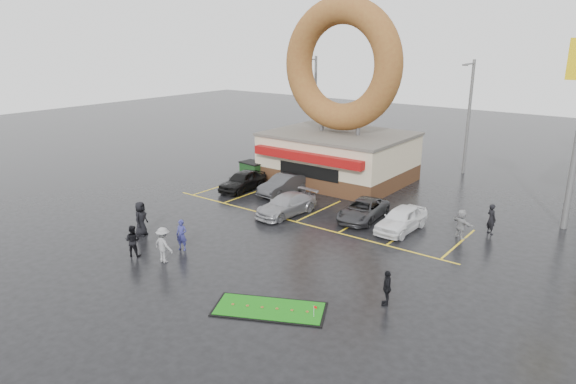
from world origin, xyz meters
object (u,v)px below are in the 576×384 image
Objects in this scene: person_blue at (182,235)px; putting_green at (270,309)px; car_silver at (286,205)px; dumpster at (253,171)px; donut_shop at (339,123)px; car_white at (401,219)px; streetlight_mid at (469,114)px; streetlight_left at (315,103)px; car_dgrey at (284,184)px; person_cameraman at (387,288)px; car_grey at (363,210)px; car_black at (243,181)px.

person_blue reaches higher than putting_green.
person_blue reaches higher than car_silver.
dumpster is (-6.18, 12.69, -0.17)m from person_blue.
donut_shop reaches higher than car_silver.
putting_green is at bearing -89.73° from car_white.
donut_shop is at bearing 74.06° from person_blue.
streetlight_mid reaches higher than car_white.
streetlight_mid is at bearing 4.09° from streetlight_left.
car_white is 14.41m from dumpster.
car_dgrey is at bearing 125.69° from putting_green.
putting_green is (9.41, -13.10, -0.66)m from car_dgrey.
person_blue is 0.33× the size of putting_green.
person_blue is 11.15m from person_cameraman.
dumpster is at bearing -144.36° from donut_shop.
car_grey is at bearing -48.39° from donut_shop.
car_white is (8.67, -7.11, -3.76)m from donut_shop.
person_cameraman is (18.89, -22.23, -4.02)m from streetlight_left.
streetlight_left is 18.55m from car_silver.
person_blue is at bearing -87.17° from donut_shop.
person_blue is 14.12m from dumpster.
streetlight_left is at bearing 98.03° from car_black.
car_black is 3.12m from car_dgrey.
person_blue is (-0.95, -7.67, 0.17)m from car_silver.
donut_shop is 7.62m from dumpster.
car_grey is at bearing -5.81° from car_black.
putting_green is at bearing -50.31° from car_silver.
car_grey is at bearing 101.23° from putting_green.
car_grey is at bearing -6.29° from car_dgrey.
person_blue is at bearing -76.32° from car_dgrey.
car_silver is at bearing -107.29° from streetlight_mid.
car_silver is 11.72m from putting_green.
streetlight_mid is 15.30m from car_grey.
streetlight_left reaches higher than car_grey.
car_black is at bearing 179.29° from car_white.
car_dgrey is at bearing -101.11° from donut_shop.
streetlight_left is at bearing 135.22° from donut_shop.
car_white is 0.83× the size of putting_green.
streetlight_left is at bearing 121.02° from putting_green.
streetlight_left is at bearing 105.42° from dumpster.
donut_shop reaches higher than car_black.
streetlight_mid is (14.00, 1.00, 0.00)m from streetlight_left.
person_cameraman reaches higher than car_white.
car_white is at bearing -7.18° from car_black.
car_black is (2.99, -13.46, -4.07)m from streetlight_left.
car_silver is 0.90× the size of putting_green.
person_blue is at bearing -123.10° from car_grey.
car_white is (2.69, -0.37, 0.10)m from car_grey.
car_white is at bearing 176.82° from person_cameraman.
donut_shop is at bearing 82.88° from car_dgrey.
streetlight_left reaches higher than dumpster.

